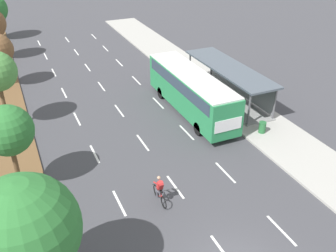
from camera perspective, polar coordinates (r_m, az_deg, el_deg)
name	(u,v)px	position (r m, az deg, el deg)	size (l,w,h in m)	color
median_strip	(10,116)	(32.79, -22.68, 1.35)	(2.60, 52.00, 0.12)	brown
sidewalk_right	(203,81)	(36.90, 5.27, 6.76)	(4.50, 52.00, 0.15)	#ADAAA3
lane_divider_left	(77,119)	(30.86, -13.56, 1.05)	(0.14, 45.98, 0.01)	white
lane_divider_center	(119,111)	(31.53, -7.37, 2.32)	(0.14, 45.98, 0.01)	white
lane_divider_right	(158,103)	(32.56, -1.49, 3.50)	(0.14, 45.98, 0.01)	white
bus_shelter	(231,79)	(32.98, 9.47, 7.00)	(2.90, 10.57, 2.86)	gray
bus	(191,89)	(30.23, 3.46, 5.62)	(2.54, 11.29, 3.37)	#28844C
cyclist	(160,191)	(21.37, -1.25, -9.72)	(0.46, 1.82, 1.71)	black
median_tree_nearest	(24,230)	(15.33, -20.94, -14.43)	(4.28, 4.28, 6.19)	brown
median_tree_second	(8,131)	(22.23, -23.04, -0.68)	(2.84, 2.84, 5.32)	brown
trash_bin	(262,127)	(28.53, 14.03, -0.18)	(0.52, 0.52, 0.85)	#286B38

